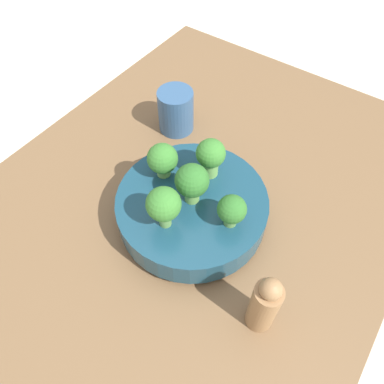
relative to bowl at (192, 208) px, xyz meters
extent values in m
plane|color=beige|center=(-0.03, -0.03, -0.08)|extent=(6.00, 6.00, 0.00)
cube|color=brown|center=(-0.03, -0.03, -0.06)|extent=(1.04, 0.76, 0.04)
cylinder|color=navy|center=(0.00, 0.00, -0.03)|extent=(0.12, 0.12, 0.01)
cylinder|color=navy|center=(0.00, 0.00, 0.00)|extent=(0.27, 0.27, 0.05)
cylinder|color=#6BA34C|center=(-0.07, -0.01, 0.05)|extent=(0.03, 0.03, 0.03)
sphere|color=#387A2D|center=(-0.07, -0.01, 0.08)|extent=(0.05, 0.05, 0.05)
cylinder|color=#609347|center=(0.00, 0.08, 0.04)|extent=(0.02, 0.02, 0.02)
sphere|color=#2D6B28|center=(0.00, 0.08, 0.07)|extent=(0.05, 0.05, 0.05)
cylinder|color=#6BA34C|center=(0.00, 0.00, 0.04)|extent=(0.03, 0.03, 0.03)
sphere|color=#2D6B28|center=(0.00, 0.00, 0.08)|extent=(0.06, 0.06, 0.06)
cylinder|color=#609347|center=(0.07, -0.01, 0.05)|extent=(0.02, 0.02, 0.04)
sphere|color=#387A2D|center=(0.07, -0.01, 0.08)|extent=(0.06, 0.06, 0.06)
cylinder|color=#7AB256|center=(-0.02, -0.07, 0.04)|extent=(0.02, 0.02, 0.02)
sphere|color=#387A2D|center=(-0.02, -0.07, 0.07)|extent=(0.05, 0.05, 0.05)
cylinder|color=#33567F|center=(-0.18, -0.17, 0.01)|extent=(0.08, 0.08, 0.10)
cylinder|color=#997047|center=(0.09, 0.19, 0.02)|extent=(0.04, 0.04, 0.11)
sphere|color=#997047|center=(0.09, 0.19, 0.08)|extent=(0.03, 0.03, 0.03)
camera|label=1|loc=(0.31, 0.22, 0.55)|focal=35.00mm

